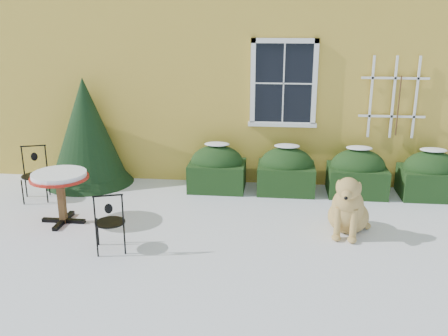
# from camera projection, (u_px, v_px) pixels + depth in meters

# --- Properties ---
(ground) EXTENTS (80.00, 80.00, 0.00)m
(ground) POSITION_uv_depth(u_px,v_px,m) (216.00, 249.00, 7.11)
(ground) COLOR white
(ground) RESTS_ON ground
(house) EXTENTS (12.40, 8.40, 6.40)m
(house) POSITION_uv_depth(u_px,v_px,m) (249.00, 14.00, 12.81)
(house) COLOR yellow
(house) RESTS_ON ground
(hedge_row) EXTENTS (4.95, 0.80, 0.91)m
(hedge_row) POSITION_uv_depth(u_px,v_px,m) (321.00, 172.00, 9.24)
(hedge_row) COLOR black
(hedge_row) RESTS_ON ground
(evergreen_shrub) EXTENTS (1.71, 1.71, 2.07)m
(evergreen_shrub) POSITION_uv_depth(u_px,v_px,m) (87.00, 142.00, 9.69)
(evergreen_shrub) COLOR black
(evergreen_shrub) RESTS_ON ground
(bistro_table) EXTENTS (0.91, 0.91, 0.84)m
(bistro_table) POSITION_uv_depth(u_px,v_px,m) (60.00, 181.00, 7.80)
(bistro_table) COLOR black
(bistro_table) RESTS_ON ground
(patio_chair_near) EXTENTS (0.50, 0.50, 0.89)m
(patio_chair_near) POSITION_uv_depth(u_px,v_px,m) (110.00, 221.00, 6.92)
(patio_chair_near) COLOR black
(patio_chair_near) RESTS_ON ground
(patio_chair_far) EXTENTS (0.55, 0.54, 0.96)m
(patio_chair_far) POSITION_uv_depth(u_px,v_px,m) (35.00, 173.00, 8.90)
(patio_chair_far) COLOR black
(patio_chair_far) RESTS_ON ground
(dog) EXTENTS (0.76, 1.05, 0.99)m
(dog) POSITION_uv_depth(u_px,v_px,m) (348.00, 209.00, 7.48)
(dog) COLOR tan
(dog) RESTS_ON ground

